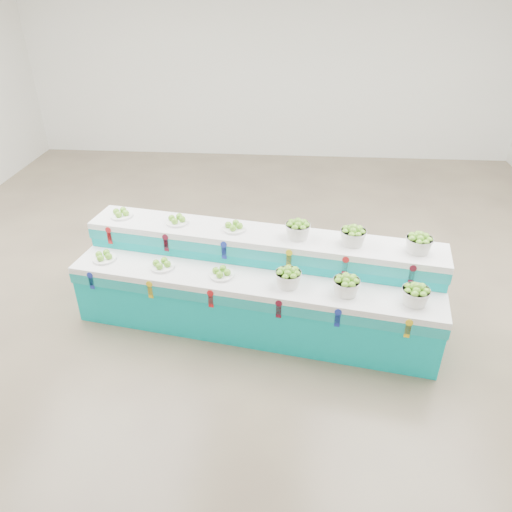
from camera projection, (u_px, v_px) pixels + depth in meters
name	position (u px, v px, depth m)	size (l,w,h in m)	color
ground	(251.00, 282.00, 6.30)	(10.00, 10.00, 0.00)	brown
back_wall	(272.00, 57.00, 9.56)	(10.00, 10.00, 0.00)	silver
display_stand	(256.00, 284.00, 5.37)	(3.99, 1.03, 1.02)	#05B3B6
plate_lower_left	(104.00, 256.00, 5.38)	(0.26, 0.26, 0.10)	white
plate_lower_mid	(162.00, 264.00, 5.23)	(0.26, 0.26, 0.10)	white
plate_lower_right	(221.00, 272.00, 5.09)	(0.26, 0.26, 0.10)	white
basket_lower_left	(288.00, 277.00, 4.92)	(0.27, 0.27, 0.20)	silver
basket_lower_mid	(346.00, 285.00, 4.79)	(0.27, 0.27, 0.20)	silver
basket_lower_right	(416.00, 294.00, 4.66)	(0.27, 0.27, 0.20)	silver
plate_upper_left	(121.00, 213.00, 5.64)	(0.26, 0.26, 0.10)	white
plate_upper_mid	(177.00, 219.00, 5.49)	(0.26, 0.26, 0.10)	white
plate_upper_right	(234.00, 226.00, 5.35)	(0.26, 0.26, 0.10)	white
basket_upper_left	(298.00, 229.00, 5.17)	(0.27, 0.27, 0.20)	silver
basket_upper_mid	(353.00, 235.00, 5.05)	(0.27, 0.27, 0.20)	silver
basket_upper_right	(419.00, 243.00, 4.91)	(0.27, 0.27, 0.20)	silver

